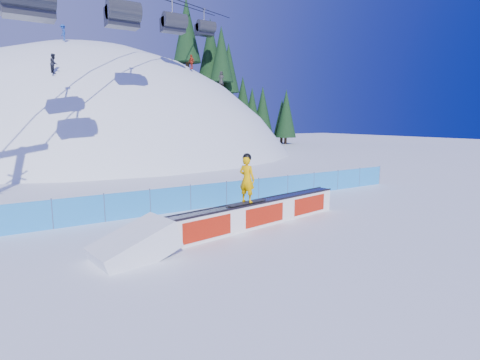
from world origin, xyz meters
TOP-DOWN VIEW (x-y plane):
  - ground at (0.00, 0.00)m, footprint 160.00×160.00m
  - snow_hill at (0.00, 42.00)m, footprint 64.00×64.00m
  - treeline at (24.11, 40.32)m, footprint 22.69×12.09m
  - safety_fence at (0.00, 4.50)m, footprint 22.05×0.05m
  - rail_box at (-1.72, 0.51)m, footprint 8.84×2.02m
  - snow_ramp at (-7.18, -0.37)m, footprint 2.84×2.03m
  - snowboarder at (-2.45, 0.39)m, footprint 1.92×0.79m
  - distant_skiers at (1.72, 30.10)m, footprint 20.34×10.55m

SIDE VIEW (x-z plane):
  - snow_hill at x=0.00m, z-range -50.00..14.00m
  - ground at x=0.00m, z-range 0.00..0.00m
  - snow_ramp at x=-7.18m, z-range -0.82..0.82m
  - rail_box at x=-1.72m, z-range -0.01..1.05m
  - safety_fence at x=0.00m, z-range -0.05..1.25m
  - snowboarder at x=-2.45m, z-range 1.05..3.02m
  - treeline at x=24.11m, z-range -1.11..19.71m
  - distant_skiers at x=1.72m, z-range 7.95..14.15m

